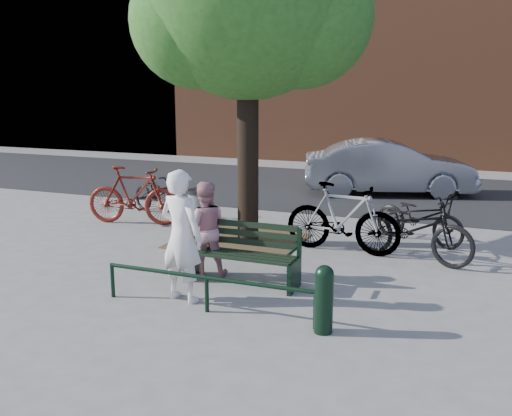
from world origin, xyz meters
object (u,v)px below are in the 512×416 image
at_px(park_bench, 244,252).
at_px(bicycle_c, 412,228).
at_px(person_right, 204,229).
at_px(bollard, 324,297).
at_px(parked_car, 389,167).
at_px(litter_bin, 200,215).
at_px(person_left, 181,236).

bearing_deg(park_bench, bicycle_c, 43.11).
bearing_deg(person_right, park_bench, 145.31).
bearing_deg(bollard, park_bench, 140.43).
bearing_deg(park_bench, bollard, -39.57).
height_order(bollard, parked_car, parked_car).
height_order(park_bench, person_right, person_right).
xyz_separation_m(person_right, bollard, (2.32, -1.41, -0.30)).
height_order(park_bench, parked_car, parked_car).
bearing_deg(parked_car, litter_bin, 139.27).
bearing_deg(person_left, person_right, -68.57).
xyz_separation_m(person_left, litter_bin, (-1.22, 2.93, -0.42)).
height_order(park_bench, bicycle_c, bicycle_c).
bearing_deg(park_bench, person_left, -117.11).
bearing_deg(person_left, litter_bin, -55.95).
xyz_separation_m(park_bench, bollard, (1.62, -1.34, -0.02)).
relative_size(bollard, parked_car, 0.19).
relative_size(bollard, bicycle_c, 0.39).
bearing_deg(litter_bin, parked_car, 66.84).
distance_m(park_bench, parked_car, 8.20).
relative_size(person_left, bicycle_c, 0.85).
relative_size(bollard, litter_bin, 0.85).
bearing_deg(person_left, parked_car, -87.52).
height_order(park_bench, person_left, person_left).
distance_m(person_left, litter_bin, 3.20).
distance_m(person_left, bollard, 2.21).
relative_size(person_left, parked_car, 0.41).
relative_size(bicycle_c, parked_car, 0.48).
height_order(litter_bin, bicycle_c, bicycle_c).
bearing_deg(park_bench, litter_bin, 132.07).
relative_size(person_right, litter_bin, 1.50).
xyz_separation_m(person_right, bicycle_c, (2.97, 2.05, -0.18)).
distance_m(park_bench, litter_bin, 2.59).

